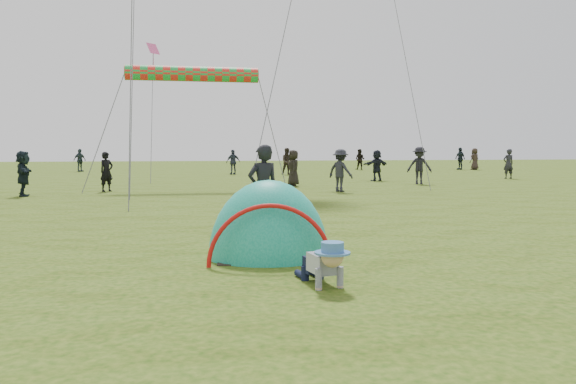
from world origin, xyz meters
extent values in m
plane|color=#1C410A|center=(0.00, 0.00, 0.00)|extent=(140.00, 140.00, 0.00)
ellipsoid|color=#098973|center=(-1.05, 2.62, 0.00)|extent=(2.09, 1.80, 2.48)
imported|color=black|center=(-0.79, 5.10, 0.90)|extent=(0.76, 0.61, 1.81)
imported|color=black|center=(-5.39, 17.21, 0.79)|extent=(0.69, 0.67, 1.59)
imported|color=#2D251F|center=(4.32, 29.82, 0.87)|extent=(0.88, 0.70, 1.74)
imported|color=#28363D|center=(-9.85, 37.23, 0.84)|extent=(0.99, 0.99, 1.68)
imported|color=#22222A|center=(3.77, 15.39, 0.85)|extent=(1.18, 1.25, 1.69)
imported|color=black|center=(2.58, 19.01, 0.82)|extent=(0.59, 0.84, 1.65)
imported|color=black|center=(-8.04, 15.46, 0.82)|extent=(0.76, 1.59, 1.64)
imported|color=#1C252F|center=(19.48, 35.61, 0.89)|extent=(0.65, 1.12, 1.79)
imported|color=black|center=(8.79, 19.20, 0.90)|extent=(1.31, 1.00, 1.79)
imported|color=#2F231E|center=(20.52, 35.19, 0.86)|extent=(0.97, 0.79, 1.73)
imported|color=black|center=(7.69, 22.15, 0.82)|extent=(1.60, 0.93, 1.64)
imported|color=#212129|center=(15.72, 22.78, 0.84)|extent=(0.62, 0.41, 1.69)
imported|color=black|center=(11.50, 36.82, 0.83)|extent=(1.02, 1.00, 1.65)
imported|color=#2C3345|center=(0.87, 30.89, 0.82)|extent=(1.03, 0.66, 1.63)
cylinder|color=red|center=(-1.92, 18.43, 4.89)|extent=(5.60, 0.64, 0.64)
plane|color=#D94787|center=(-3.96, 26.99, 7.35)|extent=(0.77, 0.77, 0.63)
camera|label=1|loc=(-2.38, -6.12, 1.74)|focal=35.00mm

